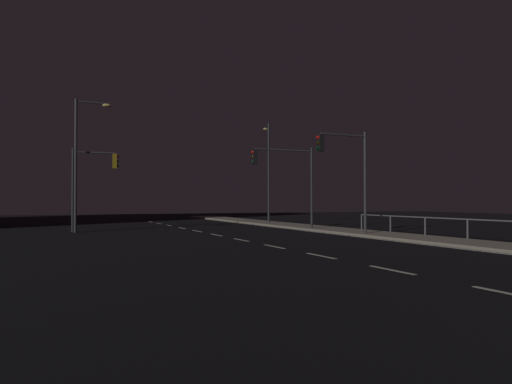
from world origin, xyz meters
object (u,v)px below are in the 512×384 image
Objects in this scene: traffic_light_near_left at (346,162)px; traffic_light_far_right at (286,170)px; street_lamp_mid_block at (81,153)px; traffic_light_far_center at (93,174)px; street_lamp_corner at (268,164)px.

traffic_light_near_left is 1.06× the size of traffic_light_far_right.
traffic_light_far_center is at bearing 33.10° from street_lamp_mid_block.
traffic_light_near_left reaches higher than traffic_light_far_right.
traffic_light_near_left is at bearing -97.95° from street_lamp_corner.
traffic_light_far_right is 0.65× the size of street_lamp_corner.
street_lamp_corner is (14.76, 5.39, 1.40)m from traffic_light_far_center.
street_lamp_corner is (2.14, 15.30, 0.96)m from traffic_light_near_left.
street_lamp_mid_block is at bearing -146.90° from traffic_light_far_center.
traffic_light_far_right is 0.65× the size of street_lamp_mid_block.
street_lamp_mid_block reaches higher than traffic_light_far_right.
street_lamp_mid_block is at bearing 144.79° from traffic_light_near_left.
street_lamp_mid_block is (-0.73, -0.48, 1.28)m from traffic_light_far_center.
traffic_light_far_right reaches higher than traffic_light_far_center.
traffic_light_near_left is 1.08× the size of traffic_light_far_center.
street_lamp_corner reaches higher than traffic_light_far_right.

